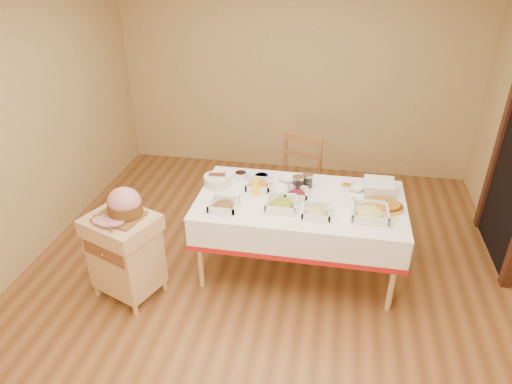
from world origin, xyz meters
TOP-DOWN VIEW (x-y plane):
  - room_shell at (0.00, 0.00)m, footprint 5.00×5.00m
  - dining_table at (0.30, 0.30)m, footprint 1.82×1.02m
  - butcher_cart at (-1.12, -0.31)m, footprint 0.68×0.63m
  - dining_chair at (0.19, 1.05)m, footprint 0.55×0.53m
  - ham_on_board at (-1.08, -0.28)m, footprint 0.39×0.37m
  - serving_dish_a at (-0.33, 0.02)m, footprint 0.24×0.23m
  - serving_dish_b at (0.16, 0.13)m, footprint 0.26×0.26m
  - serving_dish_c at (0.45, 0.06)m, footprint 0.23×0.23m
  - serving_dish_d at (0.89, 0.12)m, footprint 0.30×0.30m
  - serving_dish_e at (-0.09, 0.42)m, footprint 0.23×0.22m
  - serving_dish_f at (0.26, 0.34)m, footprint 0.21×0.20m
  - small_bowl_left at (-0.30, 0.59)m, footprint 0.13×0.13m
  - small_bowl_mid at (-0.10, 0.58)m, footprint 0.13×0.13m
  - small_bowl_right at (0.69, 0.55)m, footprint 0.11×0.11m
  - bowl_white_imported at (0.15, 0.63)m, footprint 0.21×0.21m
  - bowl_small_imported at (0.78, 0.56)m, footprint 0.16×0.16m
  - preserve_jar_left at (0.26, 0.46)m, footprint 0.11×0.11m
  - preserve_jar_right at (0.34, 0.54)m, footprint 0.10×0.10m
  - mustard_bottle at (-0.10, 0.30)m, footprint 0.06×0.06m
  - bread_basket at (-0.49, 0.43)m, footprint 0.25×0.25m
  - plate_stack at (0.98, 0.54)m, footprint 0.26×0.26m
  - brass_platter at (0.99, 0.27)m, footprint 0.37×0.26m

SIDE VIEW (x-z plane):
  - butcher_cart at x=-1.12m, z-range 0.05..0.83m
  - dining_chair at x=0.19m, z-range 0.01..1.02m
  - dining_table at x=0.30m, z-range 0.22..0.98m
  - bowl_white_imported at x=0.15m, z-range 0.76..0.80m
  - brass_platter at x=0.99m, z-range 0.76..0.81m
  - bowl_small_imported at x=0.78m, z-range 0.76..0.81m
  - small_bowl_right at x=0.69m, z-range 0.76..0.82m
  - serving_dish_f at x=0.26m, z-range 0.74..0.84m
  - serving_dish_c at x=0.45m, z-range 0.74..0.84m
  - small_bowl_mid at x=-0.10m, z-range 0.76..0.82m
  - serving_dish_a at x=-0.33m, z-range 0.74..0.84m
  - serving_dish_e at x=-0.09m, z-range 0.74..0.85m
  - small_bowl_left at x=-0.30m, z-range 0.76..0.82m
  - serving_dish_b at x=0.16m, z-range 0.74..0.85m
  - serving_dish_d at x=0.89m, z-range 0.74..0.85m
  - bread_basket at x=-0.49m, z-range 0.75..0.86m
  - plate_stack at x=0.98m, z-range 0.76..0.87m
  - preserve_jar_right at x=0.34m, z-range 0.75..0.88m
  - preserve_jar_left at x=0.26m, z-range 0.75..0.89m
  - mustard_bottle at x=-0.10m, z-range 0.75..0.93m
  - ham_on_board at x=-1.08m, z-range 0.76..1.02m
  - room_shell at x=0.00m, z-range -1.20..3.80m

